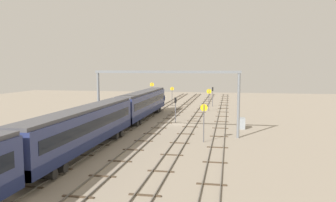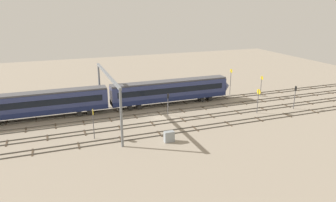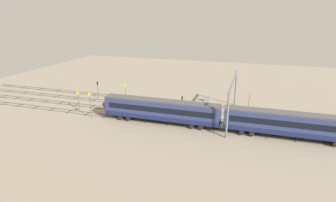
{
  "view_description": "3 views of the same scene",
  "coord_description": "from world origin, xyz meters",
  "px_view_note": "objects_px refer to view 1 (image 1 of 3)",
  "views": [
    {
      "loc": [
        -53.52,
        -8.13,
        9.19
      ],
      "look_at": [
        7.2,
        3.05,
        2.97
      ],
      "focal_mm": 35.67,
      "sensor_mm": 36.0,
      "label": 1
    },
    {
      "loc": [
        -18.21,
        -50.96,
        19.85
      ],
      "look_at": [
        2.3,
        3.77,
        1.76
      ],
      "focal_mm": 34.15,
      "sensor_mm": 36.0,
      "label": 2
    },
    {
      "loc": [
        -13.12,
        55.87,
        21.63
      ],
      "look_at": [
        3.82,
        2.44,
        3.38
      ],
      "focal_mm": 29.01,
      "sensor_mm": 36.0,
      "label": 3
    }
  ],
  "objects_px": {
    "train": "(87,128)",
    "speed_sign_far_trackside": "(152,92)",
    "speed_sign_near_foreground": "(204,118)",
    "speed_sign_mid_trackside": "(209,96)",
    "signal_light_trackside_approach": "(213,94)",
    "overhead_gantry": "(166,86)",
    "signal_light_trackside_departure": "(175,106)",
    "relay_cabinet": "(242,123)",
    "speed_sign_distant_end": "(172,94)"
  },
  "relations": [
    {
      "from": "speed_sign_mid_trackside",
      "to": "signal_light_trackside_approach",
      "type": "relative_size",
      "value": 1.02
    },
    {
      "from": "train",
      "to": "speed_sign_mid_trackside",
      "type": "distance_m",
      "value": 39.01
    },
    {
      "from": "speed_sign_mid_trackside",
      "to": "speed_sign_far_trackside",
      "type": "xyz_separation_m",
      "value": [
        1.88,
        12.83,
        0.6
      ]
    },
    {
      "from": "speed_sign_near_foreground",
      "to": "speed_sign_mid_trackside",
      "type": "xyz_separation_m",
      "value": [
        30.21,
        1.21,
        0.05
      ]
    },
    {
      "from": "overhead_gantry",
      "to": "speed_sign_far_trackside",
      "type": "distance_m",
      "value": 30.12
    },
    {
      "from": "train",
      "to": "signal_light_trackside_departure",
      "type": "distance_m",
      "value": 22.28
    },
    {
      "from": "speed_sign_far_trackside",
      "to": "signal_light_trackside_departure",
      "type": "distance_m",
      "value": 19.8
    },
    {
      "from": "speed_sign_mid_trackside",
      "to": "signal_light_trackside_approach",
      "type": "distance_m",
      "value": 8.2
    },
    {
      "from": "train",
      "to": "speed_sign_mid_trackside",
      "type": "relative_size",
      "value": 16.13
    },
    {
      "from": "speed_sign_distant_end",
      "to": "signal_light_trackside_departure",
      "type": "bearing_deg",
      "value": -168.89
    },
    {
      "from": "speed_sign_far_trackside",
      "to": "relay_cabinet",
      "type": "bearing_deg",
      "value": -138.91
    },
    {
      "from": "train",
      "to": "signal_light_trackside_approach",
      "type": "xyz_separation_m",
      "value": [
        45.66,
        -11.21,
        0.33
      ]
    },
    {
      "from": "relay_cabinet",
      "to": "signal_light_trackside_departure",
      "type": "bearing_deg",
      "value": 70.34
    },
    {
      "from": "speed_sign_near_foreground",
      "to": "relay_cabinet",
      "type": "distance_m",
      "value": 11.63
    },
    {
      "from": "overhead_gantry",
      "to": "relay_cabinet",
      "type": "relative_size",
      "value": 12.16
    },
    {
      "from": "speed_sign_near_foreground",
      "to": "speed_sign_far_trackside",
      "type": "relative_size",
      "value": 0.81
    },
    {
      "from": "overhead_gantry",
      "to": "speed_sign_distant_end",
      "type": "height_order",
      "value": "overhead_gantry"
    },
    {
      "from": "speed_sign_near_foreground",
      "to": "speed_sign_mid_trackside",
      "type": "relative_size",
      "value": 1.02
    },
    {
      "from": "signal_light_trackside_approach",
      "to": "speed_sign_mid_trackside",
      "type": "bearing_deg",
      "value": 177.38
    },
    {
      "from": "speed_sign_distant_end",
      "to": "signal_light_trackside_approach",
      "type": "bearing_deg",
      "value": -85.51
    },
    {
      "from": "speed_sign_near_foreground",
      "to": "relay_cabinet",
      "type": "relative_size",
      "value": 2.9
    },
    {
      "from": "speed_sign_near_foreground",
      "to": "signal_light_trackside_departure",
      "type": "distance_m",
      "value": 15.26
    },
    {
      "from": "overhead_gantry",
      "to": "speed_sign_near_foreground",
      "type": "xyz_separation_m",
      "value": [
        -3.38,
        -5.4,
        -3.6
      ]
    },
    {
      "from": "speed_sign_near_foreground",
      "to": "speed_sign_distant_end",
      "type": "relative_size",
      "value": 1.03
    },
    {
      "from": "overhead_gantry",
      "to": "speed_sign_far_trackside",
      "type": "xyz_separation_m",
      "value": [
        28.71,
        8.64,
        -2.95
      ]
    },
    {
      "from": "speed_sign_mid_trackside",
      "to": "speed_sign_distant_end",
      "type": "relative_size",
      "value": 1.02
    },
    {
      "from": "relay_cabinet",
      "to": "speed_sign_far_trackside",
      "type": "bearing_deg",
      "value": 41.09
    },
    {
      "from": "speed_sign_near_foreground",
      "to": "signal_light_trackside_approach",
      "type": "height_order",
      "value": "speed_sign_near_foreground"
    },
    {
      "from": "train",
      "to": "overhead_gantry",
      "type": "distance_m",
      "value": 13.18
    },
    {
      "from": "train",
      "to": "signal_light_trackside_approach",
      "type": "height_order",
      "value": "train"
    },
    {
      "from": "train",
      "to": "signal_light_trackside_departure",
      "type": "relative_size",
      "value": 17.89
    },
    {
      "from": "signal_light_trackside_departure",
      "to": "overhead_gantry",
      "type": "bearing_deg",
      "value": -177.89
    },
    {
      "from": "speed_sign_distant_end",
      "to": "speed_sign_far_trackside",
      "type": "bearing_deg",
      "value": 146.87
    },
    {
      "from": "train",
      "to": "speed_sign_near_foreground",
      "type": "bearing_deg",
      "value": -58.89
    },
    {
      "from": "train",
      "to": "overhead_gantry",
      "type": "height_order",
      "value": "overhead_gantry"
    },
    {
      "from": "speed_sign_far_trackside",
      "to": "signal_light_trackside_departure",
      "type": "xyz_separation_m",
      "value": [
        -17.98,
        -8.24,
        -0.95
      ]
    },
    {
      "from": "speed_sign_far_trackside",
      "to": "speed_sign_distant_end",
      "type": "distance_m",
      "value": 6.67
    },
    {
      "from": "speed_sign_near_foreground",
      "to": "overhead_gantry",
      "type": "bearing_deg",
      "value": 57.91
    },
    {
      "from": "speed_sign_distant_end",
      "to": "train",
      "type": "bearing_deg",
      "value": 177.92
    },
    {
      "from": "train",
      "to": "speed_sign_far_trackside",
      "type": "height_order",
      "value": "speed_sign_far_trackside"
    },
    {
      "from": "speed_sign_mid_trackside",
      "to": "signal_light_trackside_departure",
      "type": "xyz_separation_m",
      "value": [
        -16.09,
        4.58,
        -0.35
      ]
    },
    {
      "from": "speed_sign_distant_end",
      "to": "signal_light_trackside_approach",
      "type": "distance_m",
      "value": 9.61
    },
    {
      "from": "overhead_gantry",
      "to": "speed_sign_near_foreground",
      "type": "bearing_deg",
      "value": -122.09
    },
    {
      "from": "speed_sign_mid_trackside",
      "to": "speed_sign_near_foreground",
      "type": "bearing_deg",
      "value": -177.71
    },
    {
      "from": "train",
      "to": "speed_sign_distant_end",
      "type": "xyz_separation_m",
      "value": [
        44.91,
        -1.63,
        0.3
      ]
    },
    {
      "from": "speed_sign_near_foreground",
      "to": "signal_light_trackside_departure",
      "type": "bearing_deg",
      "value": 22.31
    },
    {
      "from": "speed_sign_mid_trackside",
      "to": "signal_light_trackside_approach",
      "type": "xyz_separation_m",
      "value": [
        8.19,
        -0.38,
        -0.13
      ]
    },
    {
      "from": "speed_sign_far_trackside",
      "to": "relay_cabinet",
      "type": "relative_size",
      "value": 3.58
    },
    {
      "from": "signal_light_trackside_approach",
      "to": "speed_sign_far_trackside",
      "type": "bearing_deg",
      "value": 115.52
    },
    {
      "from": "relay_cabinet",
      "to": "speed_sign_distant_end",
      "type": "bearing_deg",
      "value": 29.39
    }
  ]
}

